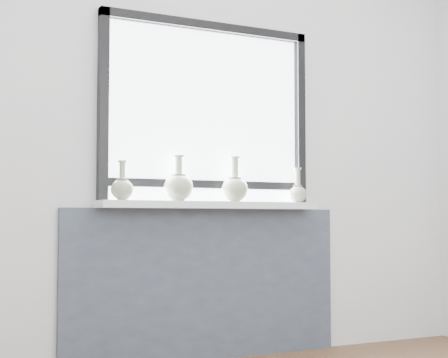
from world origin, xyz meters
name	(u,v)px	position (x,y,z in m)	size (l,w,h in m)	color
back_wall	(204,134)	(0.00, 1.81, 1.30)	(3.60, 0.02, 2.60)	silver
apron_panel	(206,284)	(0.00, 1.78, 0.43)	(1.70, 0.03, 0.86)	#424E5C
windowsill	(212,205)	(0.00, 1.71, 0.88)	(1.32, 0.18, 0.04)	white
window	(207,109)	(0.00, 1.77, 1.44)	(1.30, 0.06, 1.05)	black
vase_a	(122,188)	(-0.54, 1.68, 0.97)	(0.12, 0.12, 0.21)	#A6B895
vase_b	(178,186)	(-0.21, 1.71, 0.99)	(0.17, 0.17, 0.26)	#A6B895
vase_c	(235,187)	(0.14, 1.69, 0.98)	(0.15, 0.15, 0.26)	#A6B895
vase_d	(298,192)	(0.56, 1.68, 0.96)	(0.11, 0.11, 0.21)	#A6B895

